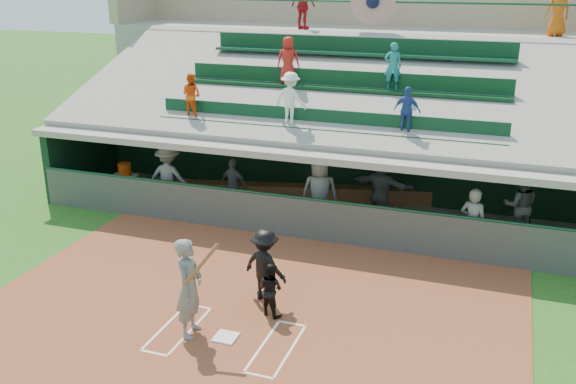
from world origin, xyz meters
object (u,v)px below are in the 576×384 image
(batter_at_plate, at_px, (189,287))
(home_plate, at_px, (226,337))
(white_table, at_px, (126,185))
(water_cooler, at_px, (125,169))
(catcher, at_px, (270,289))

(batter_at_plate, bearing_deg, home_plate, 5.16)
(white_table, distance_m, water_cooler, 0.51)
(home_plate, relative_size, water_cooler, 1.11)
(batter_at_plate, distance_m, white_table, 8.46)
(white_table, xyz_separation_m, water_cooler, (0.01, -0.01, 0.51))
(home_plate, bearing_deg, white_table, 134.65)
(catcher, xyz_separation_m, water_cooler, (-6.70, 5.18, 0.29))
(white_table, height_order, water_cooler, water_cooler)
(batter_at_plate, height_order, catcher, batter_at_plate)
(home_plate, distance_m, catcher, 1.33)
(batter_at_plate, height_order, white_table, batter_at_plate)
(water_cooler, bearing_deg, home_plate, -45.38)
(home_plate, xyz_separation_m, batter_at_plate, (-0.68, -0.06, 0.97))
(home_plate, xyz_separation_m, white_table, (-6.23, 6.30, 0.33))
(batter_at_plate, relative_size, water_cooler, 5.06)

